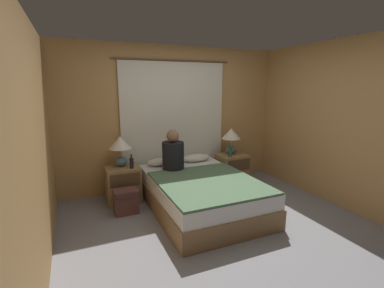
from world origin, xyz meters
The scene contains 17 objects.
ground_plane centered at (0.00, 0.00, 0.00)m, with size 16.00×16.00×0.00m, color gray.
wall_back centered at (0.00, 1.79, 1.25)m, with size 4.12×0.06×2.50m.
wall_left centered at (-2.03, 0.00, 1.25)m, with size 0.06×3.65×2.50m.
wall_right centered at (2.03, 0.00, 1.25)m, with size 0.06×3.65×2.50m.
curtain_panel centered at (0.00, 1.73, 1.12)m, with size 2.10×0.02×2.25m.
bed centered at (0.00, 0.63, 0.24)m, with size 1.42×2.10×0.48m.
nightstand_left centered at (-1.01, 1.38, 0.28)m, with size 0.52×0.47×0.56m.
nightstand_right centered at (1.01, 1.38, 0.28)m, with size 0.52×0.47×0.56m.
lamp_left centered at (-1.01, 1.45, 0.89)m, with size 0.35×0.35×0.48m.
lamp_right centered at (1.01, 1.45, 0.89)m, with size 0.35×0.35×0.48m.
pillow_left centered at (-0.31, 1.50, 0.54)m, with size 0.53×0.29×0.12m.
pillow_right centered at (0.31, 1.50, 0.54)m, with size 0.53×0.29×0.12m.
blanket_on_bed centered at (0.00, 0.36, 0.50)m, with size 1.36×1.50×0.03m.
person_left_in_bed centered at (-0.24, 1.15, 0.76)m, with size 0.35×0.35×0.66m.
beer_bottle_on_left_stand centered at (-0.88, 1.27, 0.65)m, with size 0.06×0.06×0.22m.
beer_bottle_on_right_stand centered at (0.89, 1.27, 0.66)m, with size 0.07×0.07×0.24m.
backpack_on_floor centered at (-1.06, 0.92, 0.20)m, with size 0.34×0.27×0.36m.
Camera 1 is at (-1.68, -2.91, 1.83)m, focal length 26.00 mm.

